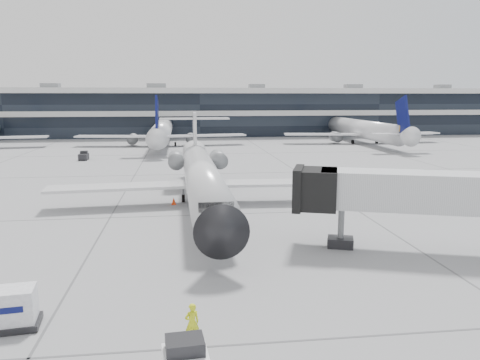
{
  "coord_description": "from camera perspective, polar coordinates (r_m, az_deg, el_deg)",
  "views": [
    {
      "loc": [
        -4.35,
        -36.26,
        9.31
      ],
      "look_at": [
        0.32,
        0.9,
        2.6
      ],
      "focal_mm": 35.0,
      "sensor_mm": 36.0,
      "label": 1
    }
  ],
  "objects": [
    {
      "name": "far_tug",
      "position": [
        73.2,
        -18.52,
        2.79
      ],
      "size": [
        1.23,
        2.07,
        1.32
      ],
      "rotation": [
        0.0,
        0.0,
        -0.0
      ],
      "color": "black",
      "rests_on": "ground"
    },
    {
      "name": "regional_jet",
      "position": [
        40.47,
        -4.65,
        0.54
      ],
      "size": [
        26.2,
        32.58,
        7.54
      ],
      "rotation": [
        0.0,
        0.0,
        0.01
      ],
      "color": "silver",
      "rests_on": "ground"
    },
    {
      "name": "ground",
      "position": [
        37.69,
        -0.32,
        -4.14
      ],
      "size": [
        220.0,
        220.0,
        0.0
      ],
      "primitive_type": "plane",
      "color": "gray",
      "rests_on": "ground"
    },
    {
      "name": "cargo_uld",
      "position": [
        21.72,
        -25.95,
        -13.93
      ],
      "size": [
        2.16,
        1.71,
        1.64
      ],
      "rotation": [
        0.0,
        0.0,
        0.12
      ],
      "color": "black",
      "rests_on": "ground"
    },
    {
      "name": "bg_jet_center",
      "position": [
        91.81,
        -9.44,
        4.2
      ],
      "size": [
        32.0,
        40.0,
        9.6
      ],
      "primitive_type": null,
      "color": "silver",
      "rests_on": "ground"
    },
    {
      "name": "jet_bridge",
      "position": [
        30.06,
        23.31,
        -1.47
      ],
      "size": [
        15.4,
        7.51,
        5.05
      ],
      "rotation": [
        0.0,
        0.0,
        -0.32
      ],
      "color": "silver",
      "rests_on": "ground"
    },
    {
      "name": "bg_jet_right",
      "position": [
        98.68,
        14.52,
        4.42
      ],
      "size": [
        32.0,
        40.0,
        9.6
      ],
      "primitive_type": null,
      "color": "silver",
      "rests_on": "ground"
    },
    {
      "name": "terminal",
      "position": [
        118.42,
        -5.11,
        8.03
      ],
      "size": [
        170.0,
        22.0,
        10.0
      ],
      "primitive_type": "cube",
      "color": "black",
      "rests_on": "ground"
    },
    {
      "name": "ramp_worker",
      "position": [
        18.72,
        -5.87,
        -16.95
      ],
      "size": [
        0.67,
        0.55,
        1.59
      ],
      "primitive_type": "imported",
      "rotation": [
        0.0,
        0.0,
        3.48
      ],
      "color": "#CDDB17",
      "rests_on": "ground"
    },
    {
      "name": "traffic_cone",
      "position": [
        41.27,
        -8.08,
        -2.57
      ],
      "size": [
        0.48,
        0.48,
        0.61
      ],
      "rotation": [
        0.0,
        0.0,
        0.18
      ],
      "color": "#EF380C",
      "rests_on": "ground"
    }
  ]
}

